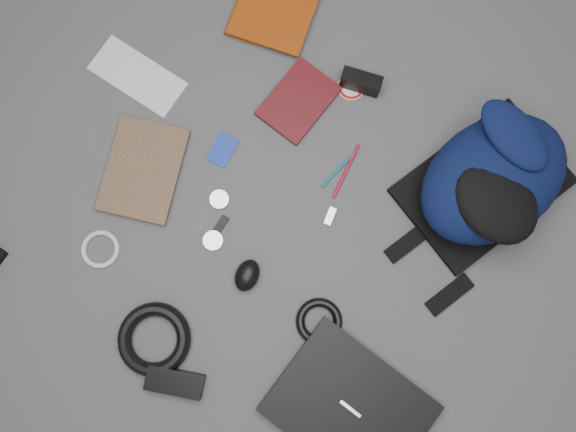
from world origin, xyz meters
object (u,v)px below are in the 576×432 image
Objects in this scene: power_brick at (175,382)px; comic_book at (108,162)px; compact_camera at (361,82)px; mouse at (247,275)px; backpack at (494,179)px; laptop at (350,407)px; dvd_case at (298,101)px.

comic_book is at bearing 120.18° from power_brick.
compact_camera is 1.29× the size of mouse.
backpack reaches higher than laptop.
backpack is 1.24× the size of laptop.
compact_camera reaches higher than comic_book.
mouse is at bearing -102.67° from compact_camera.
comic_book is 1.30× the size of dvd_case.
backpack is 1.70× the size of comic_book.
compact_camera is at bearing 81.68° from mouse.
backpack is at bearing -23.89° from compact_camera.
power_brick is at bearing -103.94° from compact_camera.
mouse is at bearing -106.02° from backpack.
power_brick reaches higher than comic_book.
comic_book is 2.43× the size of compact_camera.
backpack is 3.16× the size of power_brick.
laptop is 0.39m from mouse.
mouse is at bearing 165.43° from laptop.
mouse reaches higher than dvd_case.
comic_book is at bearing -130.72° from backpack.
compact_camera is at bearing 124.18° from laptop.
compact_camera is at bearing -168.38° from backpack.
mouse is (0.45, -0.04, 0.01)m from comic_book.
comic_book is 1.85× the size of power_brick.
backpack is 0.40m from compact_camera.
laptop is 3.34× the size of compact_camera.
mouse is 0.30m from power_brick.
backpack is 0.94m from comic_book.
laptop is (0.02, -0.63, -0.07)m from backpack.
backpack reaches higher than mouse.
mouse is (-0.37, 0.12, 0.00)m from laptop.
laptop is 2.55× the size of power_brick.
dvd_case is at bearing 136.00° from laptop.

